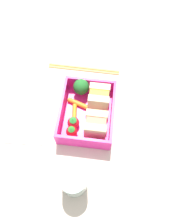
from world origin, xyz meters
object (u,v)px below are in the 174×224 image
Objects in this scene: strawberry_far_left at (73,122)px; drinking_glass at (74,182)px; carrot_stick_far_left at (78,104)px; sandwich_center_left at (96,125)px; carrot_stick_left at (74,112)px; broccoli_floret at (81,87)px; strawberry_left at (72,131)px; chopstick_pair at (84,68)px; folded_napkin at (26,114)px; sandwich_left at (99,98)px.

strawberry_far_left is 13.38cm from drinking_glass.
carrot_stick_far_left is at bearing 176.78° from strawberry_far_left.
sandwich_center_left is 1.30× the size of carrot_stick_left.
broccoli_floret is 1.50× the size of strawberry_left.
strawberry_far_left reaches higher than carrot_stick_far_left.
strawberry_left is at bearing -0.58° from chopstick_pair.
carrot_stick_left is at bearing -1.56° from chopstick_pair.
folded_napkin is (3.56, -12.56, -1.58)cm from carrot_stick_far_left.
folded_napkin is (7.04, -12.88, -3.77)cm from broccoli_floret.
chopstick_pair is 30.74cm from drinking_glass.
drinking_glass is at bearing 3.86° from chopstick_pair.
strawberry_far_left is at bearing -3.22° from carrot_stick_far_left.
chopstick_pair is at bearing 179.54° from strawberry_far_left.
broccoli_floret is (-9.41, -4.57, 0.10)cm from sandwich_center_left.
sandwich_left is 1.12× the size of broccoli_floret.
strawberry_left is (1.74, -5.26, -1.25)cm from sandwich_center_left.
folded_napkin is at bearing -84.72° from carrot_stick_left.
chopstick_pair reaches higher than folded_napkin.
drinking_glass reaches higher than strawberry_far_left.
drinking_glass is at bearing -8.68° from sandwich_left.
strawberry_far_left is (6.52, -5.20, -1.16)cm from sandwich_left.
sandwich_center_left is 10.46cm from broccoli_floret.
strawberry_left is at bearing 71.35° from folded_napkin.
drinking_glass is (22.13, 1.57, -0.07)cm from broccoli_floret.
strawberry_left is at bearing -3.54° from broccoli_floret.
sandwich_left is 10.23cm from strawberry_left.
chopstick_pair is 2.51× the size of drinking_glass.
drinking_glass reaches higher than strawberry_left.
drinking_glass reaches higher than sandwich_left.
strawberry_left is (8.69, -5.26, -1.25)cm from sandwich_left.
folded_napkin is (15.38, -12.39, -0.15)cm from chopstick_pair.
drinking_glass is at bearing 43.75° from folded_napkin.
carrot_stick_far_left is 5.58cm from strawberry_far_left.
folded_napkin is (-1.94, -12.25, -2.51)cm from strawberry_far_left.
folded_napkin is (-2.37, -17.45, -3.67)cm from sandwich_center_left.
folded_napkin is at bearing -75.31° from sandwich_left.
broccoli_floret is 4.12cm from carrot_stick_far_left.
strawberry_far_left is 0.22× the size of folded_napkin.
carrot_stick_left is at bearing -177.91° from strawberry_left.
carrot_stick_left is (2.45, -0.56, -0.04)cm from carrot_stick_far_left.
sandwich_left is at bearing 141.42° from strawberry_far_left.
strawberry_left reaches higher than chopstick_pair.
broccoli_floret is at bearing 175.99° from strawberry_far_left.
sandwich_center_left is 6.81cm from carrot_stick_left.
sandwich_left reaches higher than chopstick_pair.
carrot_stick_far_left is 2.51cm from carrot_stick_left.
sandwich_left is 0.27× the size of chopstick_pair.
strawberry_far_left is at bearing 178.42° from strawberry_left.
sandwich_center_left reaches higher than broccoli_floret.
drinking_glass reaches higher than folded_napkin.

